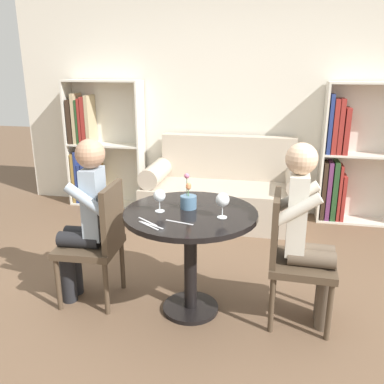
{
  "coord_description": "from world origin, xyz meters",
  "views": [
    {
      "loc": [
        0.53,
        -2.49,
        1.69
      ],
      "look_at": [
        0.0,
        0.05,
        0.87
      ],
      "focal_mm": 38.0,
      "sensor_mm": 36.0,
      "label": 1
    }
  ],
  "objects": [
    {
      "name": "knife_left_setting",
      "position": [
        -0.2,
        -0.3,
        0.76
      ],
      "size": [
        0.16,
        0.12,
        0.0
      ],
      "color": "silver",
      "rests_on": "round_table"
    },
    {
      "name": "ground_plane",
      "position": [
        0.0,
        0.0,
        0.0
      ],
      "size": [
        16.0,
        16.0,
        0.0
      ],
      "primitive_type": "plane",
      "color": "brown"
    },
    {
      "name": "knife_right_setting",
      "position": [
        -0.18,
        -0.29,
        0.76
      ],
      "size": [
        0.17,
        0.1,
        0.0
      ],
      "color": "silver",
      "rests_on": "round_table"
    },
    {
      "name": "chair_right",
      "position": [
        0.68,
        0.04,
        0.49
      ],
      "size": [
        0.43,
        0.43,
        0.9
      ],
      "rotation": [
        0.0,
        0.0,
        1.54
      ],
      "color": "#473828",
      "rests_on": "ground_plane"
    },
    {
      "name": "back_wall",
      "position": [
        0.0,
        2.26,
        1.35
      ],
      "size": [
        5.2,
        0.05,
        2.7
      ],
      "color": "silver",
      "rests_on": "ground_plane"
    },
    {
      "name": "bookshelf_left",
      "position": [
        -1.63,
        2.1,
        0.71
      ],
      "size": [
        0.94,
        0.28,
        1.53
      ],
      "color": "silver",
      "rests_on": "ground_plane"
    },
    {
      "name": "chair_left",
      "position": [
        -0.68,
        0.0,
        0.49
      ],
      "size": [
        0.44,
        0.44,
        0.9
      ],
      "rotation": [
        0.0,
        0.0,
        -1.52
      ],
      "color": "#473828",
      "rests_on": "ground_plane"
    },
    {
      "name": "wine_glass_right",
      "position": [
        0.22,
        -0.07,
        0.87
      ],
      "size": [
        0.09,
        0.09,
        0.16
      ],
      "color": "white",
      "rests_on": "round_table"
    },
    {
      "name": "couch",
      "position": [
        0.0,
        1.84,
        0.31
      ],
      "size": [
        1.76,
        0.8,
        0.92
      ],
      "color": "#B7A893",
      "rests_on": "ground_plane"
    },
    {
      "name": "fork_right_setting",
      "position": [
        -0.03,
        -0.21,
        0.76
      ],
      "size": [
        0.19,
        0.06,
        0.0
      ],
      "color": "silver",
      "rests_on": "round_table"
    },
    {
      "name": "person_left",
      "position": [
        -0.77,
        -0.0,
        0.65
      ],
      "size": [
        0.43,
        0.35,
        1.22
      ],
      "rotation": [
        0.0,
        0.0,
        -1.52
      ],
      "color": "black",
      "rests_on": "ground_plane"
    },
    {
      "name": "round_table",
      "position": [
        0.0,
        0.0,
        0.6
      ],
      "size": [
        0.9,
        0.9,
        0.75
      ],
      "color": "black",
      "rests_on": "ground_plane"
    },
    {
      "name": "wine_glass_left",
      "position": [
        -0.2,
        -0.04,
        0.86
      ],
      "size": [
        0.08,
        0.08,
        0.15
      ],
      "color": "white",
      "rests_on": "round_table"
    },
    {
      "name": "flower_vase",
      "position": [
        -0.03,
        0.06,
        0.81
      ],
      "size": [
        0.11,
        0.11,
        0.24
      ],
      "color": "slate",
      "rests_on": "round_table"
    },
    {
      "name": "person_right",
      "position": [
        0.77,
        0.03,
        0.66
      ],
      "size": [
        0.43,
        0.35,
        1.24
      ],
      "rotation": [
        0.0,
        0.0,
        1.54
      ],
      "color": "brown",
      "rests_on": "ground_plane"
    },
    {
      "name": "fork_left_setting",
      "position": [
        -0.22,
        -0.24,
        0.76
      ],
      "size": [
        0.16,
        0.12,
        0.0
      ],
      "color": "silver",
      "rests_on": "round_table"
    },
    {
      "name": "bookshelf_right",
      "position": [
        1.35,
        2.11,
        0.72
      ],
      "size": [
        0.94,
        0.28,
        1.53
      ],
      "color": "silver",
      "rests_on": "ground_plane"
    }
  ]
}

